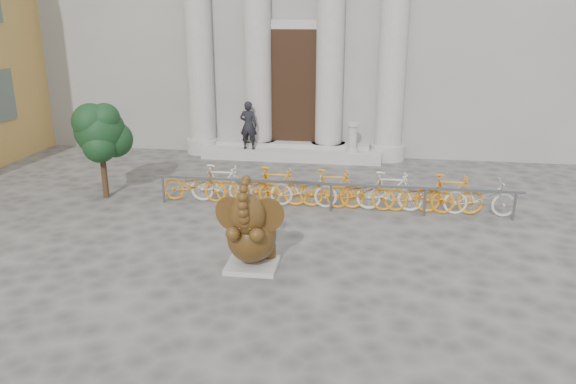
% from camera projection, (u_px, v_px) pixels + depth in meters
% --- Properties ---
extents(ground, '(80.00, 80.00, 0.00)m').
position_uv_depth(ground, '(215.00, 285.00, 10.18)').
color(ground, '#474442').
rests_on(ground, ground).
extents(entrance_steps, '(6.00, 1.20, 0.36)m').
position_uv_depth(entrance_steps, '(292.00, 153.00, 18.97)').
color(entrance_steps, '#A8A59E').
rests_on(entrance_steps, ground).
extents(elephant_statue, '(1.31, 1.45, 1.95)m').
position_uv_depth(elephant_statue, '(251.00, 234.00, 10.64)').
color(elephant_statue, '#A8A59E').
rests_on(elephant_statue, ground).
extents(bike_rack, '(9.09, 0.53, 1.00)m').
position_uv_depth(bike_rack, '(332.00, 189.00, 14.07)').
color(bike_rack, slate).
rests_on(bike_rack, ground).
extents(tree, '(1.46, 1.34, 2.54)m').
position_uv_depth(tree, '(101.00, 132.00, 14.47)').
color(tree, '#332114').
rests_on(tree, ground).
extents(pedestrian, '(0.60, 0.41, 1.60)m').
position_uv_depth(pedestrian, '(248.00, 125.00, 18.54)').
color(pedestrian, black).
rests_on(pedestrian, entrance_steps).
extents(balustrade_post, '(0.40, 0.40, 0.97)m').
position_uv_depth(balustrade_post, '(353.00, 139.00, 18.19)').
color(balustrade_post, '#A8A59E').
rests_on(balustrade_post, entrance_steps).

